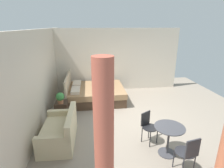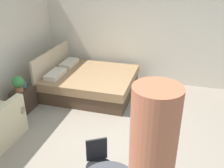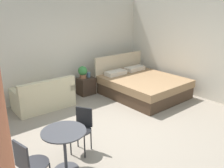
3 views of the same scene
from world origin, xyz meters
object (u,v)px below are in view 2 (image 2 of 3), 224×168
object	(u,v)px
vase	(24,84)
nightstand	(24,99)
cafe_chair_near_window	(98,161)
potted_plant	(18,83)
bed	(89,82)

from	to	relation	value
vase	nightstand	bearing A→B (deg)	-169.81
cafe_chair_near_window	nightstand	bearing A→B (deg)	54.67
potted_plant	cafe_chair_near_window	xyz separation A→B (m)	(-1.62, -2.42, -0.22)
bed	cafe_chair_near_window	world-z (taller)	bed
potted_plant	vase	bearing A→B (deg)	5.27
nightstand	cafe_chair_near_window	xyz separation A→B (m)	(-1.72, -2.42, 0.24)
nightstand	potted_plant	xyz separation A→B (m)	(-0.10, 0.00, 0.47)
bed	potted_plant	size ratio (longest dim) A/B	5.99
vase	cafe_chair_near_window	distance (m)	3.06
nightstand	cafe_chair_near_window	size ratio (longest dim) A/B	0.63
bed	vase	xyz separation A→B (m)	(-1.12, 1.17, 0.29)
nightstand	vase	size ratio (longest dim) A/B	3.37
bed	cafe_chair_near_window	distance (m)	3.22
potted_plant	cafe_chair_near_window	distance (m)	2.92
nightstand	vase	xyz separation A→B (m)	(0.12, 0.02, 0.33)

